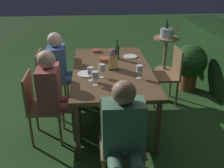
% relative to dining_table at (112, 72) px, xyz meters
% --- Properties ---
extents(ground_plane, '(16.00, 16.00, 0.00)m').
position_rel_dining_table_xyz_m(ground_plane, '(0.00, 0.00, -0.70)').
color(ground_plane, '#26471E').
extents(dining_table, '(1.85, 1.03, 0.75)m').
position_rel_dining_table_xyz_m(dining_table, '(0.00, 0.00, 0.00)').
color(dining_table, brown).
rests_on(dining_table, ground).
extents(chair_side_right_a, '(0.42, 0.40, 0.87)m').
position_rel_dining_table_xyz_m(chair_side_right_a, '(-0.42, 0.90, -0.22)').
color(chair_side_right_a, brown).
rests_on(chair_side_right_a, ground).
extents(chair_head_far, '(0.40, 0.42, 0.87)m').
position_rel_dining_table_xyz_m(chair_head_far, '(1.17, 0.00, -0.22)').
color(chair_head_far, brown).
rests_on(chair_head_far, ground).
extents(person_in_green, '(0.48, 0.38, 1.15)m').
position_rel_dining_table_xyz_m(person_in_green, '(1.37, 0.00, -0.06)').
color(person_in_green, '#4C7A5B').
rests_on(person_in_green, ground).
extents(chair_side_left_b, '(0.42, 0.40, 0.87)m').
position_rel_dining_table_xyz_m(chair_side_left_b, '(0.42, -0.90, -0.22)').
color(chair_side_left_b, brown).
rests_on(chair_side_left_b, ground).
extents(person_in_rust, '(0.38, 0.47, 1.15)m').
position_rel_dining_table_xyz_m(person_in_rust, '(0.42, -0.71, -0.06)').
color(person_in_rust, '#9E4C47').
rests_on(person_in_rust, ground).
extents(chair_side_left_a, '(0.42, 0.40, 0.87)m').
position_rel_dining_table_xyz_m(chair_side_left_a, '(-0.42, -0.90, -0.22)').
color(chair_side_left_a, brown).
rests_on(chair_side_left_a, ground).
extents(person_in_blue, '(0.38, 0.47, 1.15)m').
position_rel_dining_table_xyz_m(person_in_blue, '(-0.42, -0.71, -0.06)').
color(person_in_blue, '#426699').
rests_on(person_in_blue, ground).
extents(lantern_centerpiece, '(0.15, 0.15, 0.27)m').
position_rel_dining_table_xyz_m(lantern_centerpiece, '(0.01, 0.01, 0.20)').
color(lantern_centerpiece, black).
rests_on(lantern_centerpiece, dining_table).
extents(green_bottle_on_table, '(0.07, 0.07, 0.29)m').
position_rel_dining_table_xyz_m(green_bottle_on_table, '(-0.38, 0.10, 0.16)').
color(green_bottle_on_table, '#195128').
rests_on(green_bottle_on_table, dining_table).
extents(wine_glass_a, '(0.08, 0.08, 0.17)m').
position_rel_dining_table_xyz_m(wine_glass_a, '(0.28, -0.14, 0.17)').
color(wine_glass_a, silver).
rests_on(wine_glass_a, dining_table).
extents(wine_glass_b, '(0.08, 0.08, 0.17)m').
position_rel_dining_table_xyz_m(wine_glass_b, '(0.37, -0.28, 0.17)').
color(wine_glass_b, silver).
rests_on(wine_glass_b, dining_table).
extents(wine_glass_c, '(0.08, 0.08, 0.17)m').
position_rel_dining_table_xyz_m(wine_glass_c, '(0.51, -0.23, 0.17)').
color(wine_glass_c, silver).
rests_on(wine_glass_c, dining_table).
extents(wine_glass_d, '(0.08, 0.08, 0.17)m').
position_rel_dining_table_xyz_m(wine_glass_d, '(0.35, 0.30, 0.17)').
color(wine_glass_d, silver).
rests_on(wine_glass_d, dining_table).
extents(plate_a, '(0.23, 0.23, 0.01)m').
position_rel_dining_table_xyz_m(plate_a, '(0.18, -0.34, 0.06)').
color(plate_a, white).
rests_on(plate_a, dining_table).
extents(plate_b, '(0.21, 0.21, 0.01)m').
position_rel_dining_table_xyz_m(plate_b, '(-0.45, 0.31, 0.06)').
color(plate_b, silver).
rests_on(plate_b, dining_table).
extents(bowl_olives, '(0.11, 0.11, 0.04)m').
position_rel_dining_table_xyz_m(bowl_olives, '(-0.66, 0.05, 0.08)').
color(bowl_olives, '#9E5138').
rests_on(bowl_olives, dining_table).
extents(bowl_bread, '(0.11, 0.11, 0.05)m').
position_rel_dining_table_xyz_m(bowl_bread, '(0.62, 0.10, 0.08)').
color(bowl_bread, '#9E5138').
rests_on(bowl_bread, dining_table).
extents(bowl_salad, '(0.13, 0.13, 0.04)m').
position_rel_dining_table_xyz_m(bowl_salad, '(-0.72, -0.19, 0.07)').
color(bowl_salad, '#9E5138').
rests_on(bowl_salad, dining_table).
extents(bowl_dip, '(0.15, 0.15, 0.05)m').
position_rel_dining_table_xyz_m(bowl_dip, '(-0.28, -0.09, 0.08)').
color(bowl_dip, '#9E5138').
rests_on(bowl_dip, dining_table).
extents(side_table, '(0.49, 0.49, 0.69)m').
position_rel_dining_table_xyz_m(side_table, '(-1.77, 1.21, -0.25)').
color(side_table, '#9E7A51').
rests_on(side_table, ground).
extents(ice_bucket, '(0.26, 0.26, 0.34)m').
position_rel_dining_table_xyz_m(ice_bucket, '(-1.77, 1.21, 0.08)').
color(ice_bucket, '#B2B7BF').
rests_on(ice_bucket, side_table).
extents(potted_plant_by_hedge, '(0.55, 0.55, 0.80)m').
position_rel_dining_table_xyz_m(potted_plant_by_hedge, '(-0.83, 1.39, -0.22)').
color(potted_plant_by_hedge, brown).
rests_on(potted_plant_by_hedge, ground).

